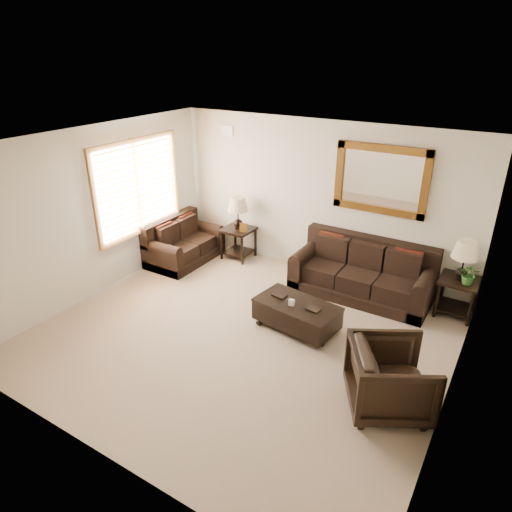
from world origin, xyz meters
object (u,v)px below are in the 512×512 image
Objects in this scene: armchair at (391,376)px; sofa at (362,276)px; loveseat at (182,245)px; end_table_right at (462,268)px; end_table_left at (238,219)px; coffee_table at (297,312)px.

sofa is at bearing -3.51° from armchair.
sofa is at bearing -81.17° from loveseat.
armchair is at bearing -64.05° from sofa.
loveseat is 4.90m from end_table_right.
armchair is at bearing -34.23° from end_table_left.
sofa is 3.43m from loveseat.
armchair is at bearing -112.27° from loveseat.
sofa is 1.52m from end_table_right.
sofa is 2.66m from armchair.
end_table_right is at bearing 48.36° from coffee_table.
end_table_left reaches higher than sofa.
sofa reaches higher than armchair.
end_table_right is 0.95× the size of coffee_table.
coffee_table is at bearing 31.14° from armchair.
coffee_table is at bearing -37.67° from end_table_left.
sofa reaches higher than loveseat.
armchair is (1.16, -2.39, 0.11)m from sofa.
end_table_right reaches higher than armchair.
end_table_right is at bearing -35.81° from armchair.
armchair reaches higher than loveseat.
coffee_table is at bearing -139.93° from end_table_right.
sofa is 1.74× the size of coffee_table.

